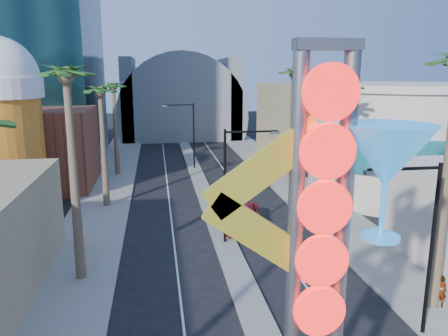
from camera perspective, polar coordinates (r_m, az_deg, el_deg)
sidewalk_west at (r=44.95m, az=-15.03°, el=-2.91°), size 5.00×100.00×0.15m
sidewalk_east at (r=46.80m, az=8.77°, el=-2.01°), size 5.00×100.00×0.15m
median at (r=47.78m, az=-3.26°, el=-1.58°), size 1.60×84.00×0.15m
brick_filler_west at (r=48.17m, az=-22.64°, el=2.35°), size 10.00×10.00×8.00m
filler_east at (r=60.11m, az=11.14°, el=5.89°), size 10.00×20.00×10.00m
beer_mug at (r=40.32m, az=-27.10°, el=5.66°), size 7.00×7.00×14.50m
turquoise_building at (r=44.72m, az=21.42°, el=3.35°), size 16.60×16.60×10.60m
canopy at (r=80.59m, az=-5.72°, el=7.21°), size 22.00×16.00×22.00m
neon_sign at (r=13.05m, az=15.71°, el=-7.74°), size 6.53×2.60×12.55m
streetlight_0 at (r=29.37m, az=1.18°, el=-0.93°), size 3.79×0.25×8.00m
streetlight_1 at (r=52.71m, az=-4.57°, el=5.05°), size 3.79×0.25×8.00m
streetlight_2 at (r=20.80m, az=24.56°, el=-7.99°), size 3.45×0.25×8.00m
palm_1 at (r=24.56m, az=-19.83°, el=9.72°), size 2.40×2.40×12.70m
palm_2 at (r=38.46m, az=-15.84°, el=8.74°), size 2.40×2.40×11.20m
palm_3 at (r=50.38m, az=-14.25°, el=9.62°), size 2.40×2.40×11.20m
palm_6 at (r=33.04m, az=15.36°, el=9.00°), size 2.40×2.40×11.70m
palm_7 at (r=44.23m, az=9.01°, el=11.23°), size 2.40×2.40×12.70m
red_pickup at (r=33.46m, az=2.45°, el=-6.42°), size 3.66×6.48×1.71m
pedestrian_a at (r=25.04m, az=26.35°, el=-14.19°), size 0.74×0.63×1.72m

